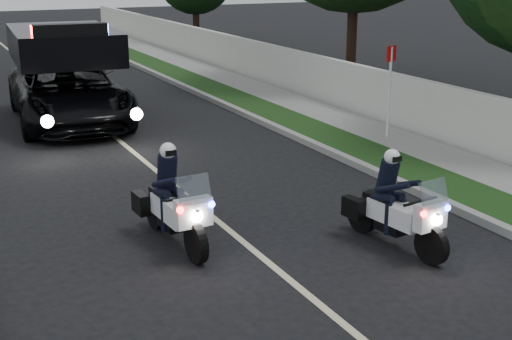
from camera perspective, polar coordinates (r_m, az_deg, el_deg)
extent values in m
plane|color=black|center=(9.03, 7.82, -12.85)|extent=(120.00, 120.00, 0.00)
cube|color=gray|center=(19.06, 1.43, 3.55)|extent=(0.20, 60.00, 0.15)
cube|color=#193814|center=(19.39, 3.27, 3.76)|extent=(1.20, 60.00, 0.16)
cube|color=gray|center=(20.05, 6.53, 4.11)|extent=(1.40, 60.00, 0.16)
cube|color=beige|center=(20.46, 8.97, 6.19)|extent=(0.22, 60.00, 1.50)
cube|color=#BFB78C|center=(17.62, -10.49, 1.92)|extent=(0.12, 50.00, 0.01)
imported|color=black|center=(20.55, -14.77, 3.75)|extent=(3.31, 6.44, 3.04)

